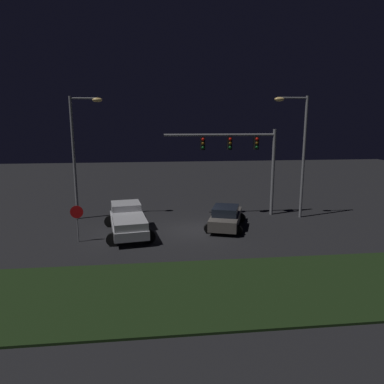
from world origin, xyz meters
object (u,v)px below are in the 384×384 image
Objects in this scene: pickup_truck at (128,219)px; street_lamp_right at (298,144)px; street_lamp_left at (79,145)px; car_sedan at (226,217)px; stop_sign at (77,217)px; traffic_signal_gantry at (242,151)px.

street_lamp_right reaches higher than pickup_truck.
car_sedan is at bearing -18.86° from street_lamp_left.
street_lamp_right reaches higher than street_lamp_left.
stop_sign is (-9.33, -1.87, 0.82)m from car_sedan.
pickup_truck is 0.64× the size of street_lamp_right.
traffic_signal_gantry is 11.80m from street_lamp_left.
street_lamp_right is (12.14, 2.56, 4.49)m from pickup_truck.
street_lamp_right is at bearing -14.75° from traffic_signal_gantry.
stop_sign reaches higher than pickup_truck.
pickup_truck is at bearing 24.30° from stop_sign.
car_sedan is 9.55m from stop_sign.
street_lamp_left is at bearing 97.27° from stop_sign.
stop_sign is (-2.84, -1.28, 0.56)m from pickup_truck.
street_lamp_left is 1.00× the size of street_lamp_right.
pickup_truck is 3.17m from stop_sign.
street_lamp_left is at bearing 174.73° from street_lamp_right.
pickup_truck is 6.52m from car_sedan.
street_lamp_right reaches higher than traffic_signal_gantry.
street_lamp_left is 3.94× the size of stop_sign.
street_lamp_left is at bearing 32.50° from pickup_truck.
traffic_signal_gantry is 4.05m from street_lamp_right.
traffic_signal_gantry is 3.73× the size of stop_sign.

